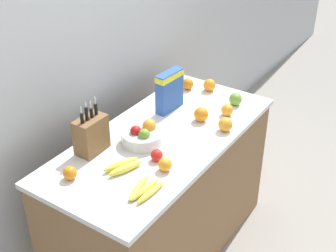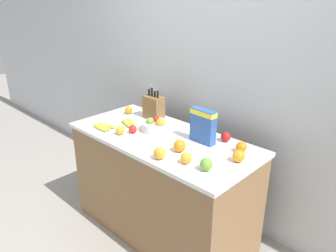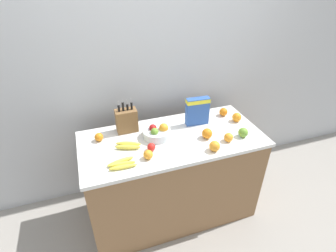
{
  "view_description": "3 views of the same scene",
  "coord_description": "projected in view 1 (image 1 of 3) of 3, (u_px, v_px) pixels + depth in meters",
  "views": [
    {
      "loc": [
        -1.82,
        -1.26,
        2.28
      ],
      "look_at": [
        -0.01,
        -0.05,
        0.96
      ],
      "focal_mm": 50.0,
      "sensor_mm": 36.0,
      "label": 1
    },
    {
      "loc": [
        1.61,
        -1.6,
        1.88
      ],
      "look_at": [
        0.01,
        0.06,
        0.94
      ],
      "focal_mm": 35.0,
      "sensor_mm": 36.0,
      "label": 2
    },
    {
      "loc": [
        -0.61,
        -1.66,
        2.11
      ],
      "look_at": [
        -0.04,
        -0.01,
        1.0
      ],
      "focal_mm": 28.0,
      "sensor_mm": 36.0,
      "label": 3
    }
  ],
  "objects": [
    {
      "name": "ground_plane",
      "position": [
        163.0,
        248.0,
        3.08
      ],
      "size": [
        14.0,
        14.0,
        0.0
      ],
      "primitive_type": "plane",
      "color": "gray"
    },
    {
      "name": "wall_back",
      "position": [
        81.0,
        43.0,
        2.67
      ],
      "size": [
        9.0,
        0.06,
        2.6
      ],
      "color": "silver",
      "rests_on": "ground_plane"
    },
    {
      "name": "counter",
      "position": [
        163.0,
        196.0,
        2.85
      ],
      "size": [
        1.51,
        0.7,
        0.87
      ],
      "color": "olive",
      "rests_on": "ground_plane"
    },
    {
      "name": "knife_block",
      "position": [
        91.0,
        134.0,
        2.45
      ],
      "size": [
        0.18,
        0.11,
        0.3
      ],
      "color": "brown",
      "rests_on": "counter"
    },
    {
      "name": "cereal_box",
      "position": [
        170.0,
        89.0,
        2.82
      ],
      "size": [
        0.21,
        0.08,
        0.25
      ],
      "rotation": [
        0.0,
        0.0,
        -0.06
      ],
      "color": "#2D56A8",
      "rests_on": "counter"
    },
    {
      "name": "fruit_bowl",
      "position": [
        142.0,
        136.0,
        2.55
      ],
      "size": [
        0.23,
        0.23,
        0.12
      ],
      "color": "silver",
      "rests_on": "counter"
    },
    {
      "name": "banana_bunch_left",
      "position": [
        145.0,
        190.0,
        2.19
      ],
      "size": [
        0.21,
        0.12,
        0.03
      ],
      "rotation": [
        0.0,
        0.0,
        0.06
      ],
      "color": "yellow",
      "rests_on": "counter"
    },
    {
      "name": "banana_bunch_right",
      "position": [
        123.0,
        166.0,
        2.34
      ],
      "size": [
        0.21,
        0.15,
        0.04
      ],
      "rotation": [
        0.0,
        0.0,
        2.87
      ],
      "color": "yellow",
      "rests_on": "counter"
    },
    {
      "name": "apple_by_knife_block",
      "position": [
        157.0,
        155.0,
        2.41
      ],
      "size": [
        0.06,
        0.06,
        0.06
      ],
      "primitive_type": "sphere",
      "color": "red",
      "rests_on": "counter"
    },
    {
      "name": "apple_middle",
      "position": [
        235.0,
        99.0,
        2.92
      ],
      "size": [
        0.08,
        0.08,
        0.08
      ],
      "primitive_type": "sphere",
      "color": "#6B9E33",
      "rests_on": "counter"
    },
    {
      "name": "apple_near_bananas",
      "position": [
        163.0,
        91.0,
        3.01
      ],
      "size": [
        0.07,
        0.07,
        0.07
      ],
      "primitive_type": "sphere",
      "color": "red",
      "rests_on": "counter"
    },
    {
      "name": "orange_front_left",
      "position": [
        201.0,
        114.0,
        2.75
      ],
      "size": [
        0.09,
        0.09,
        0.09
      ],
      "primitive_type": "sphere",
      "color": "orange",
      "rests_on": "counter"
    },
    {
      "name": "orange_back_center",
      "position": [
        70.0,
        173.0,
        2.27
      ],
      "size": [
        0.07,
        0.07,
        0.07
      ],
      "primitive_type": "sphere",
      "color": "orange",
      "rests_on": "counter"
    },
    {
      "name": "orange_front_center",
      "position": [
        227.0,
        110.0,
        2.81
      ],
      "size": [
        0.07,
        0.07,
        0.07
      ],
      "primitive_type": "sphere",
      "color": "orange",
      "rests_on": "counter"
    },
    {
      "name": "orange_front_right",
      "position": [
        188.0,
        84.0,
        3.11
      ],
      "size": [
        0.08,
        0.08,
        0.08
      ],
      "primitive_type": "sphere",
      "color": "orange",
      "rests_on": "counter"
    },
    {
      "name": "orange_by_cereal",
      "position": [
        210.0,
        85.0,
        3.09
      ],
      "size": [
        0.08,
        0.08,
        0.08
      ],
      "primitive_type": "sphere",
      "color": "orange",
      "rests_on": "counter"
    },
    {
      "name": "orange_mid_right",
      "position": [
        165.0,
        164.0,
        2.33
      ],
      "size": [
        0.07,
        0.07,
        0.07
      ],
      "primitive_type": "sphere",
      "color": "orange",
      "rests_on": "counter"
    },
    {
      "name": "orange_near_bowl",
      "position": [
        225.0,
        124.0,
        2.65
      ],
      "size": [
        0.08,
        0.08,
        0.08
      ],
      "primitive_type": "sphere",
      "color": "orange",
      "rests_on": "counter"
    }
  ]
}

